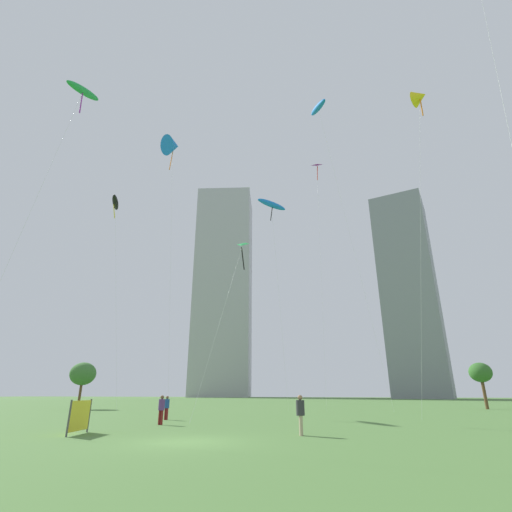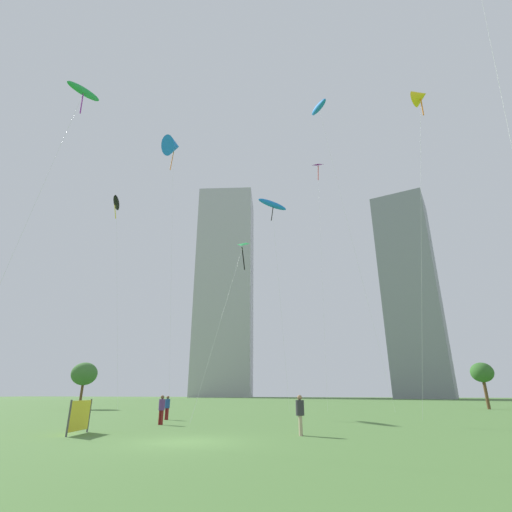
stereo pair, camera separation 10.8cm
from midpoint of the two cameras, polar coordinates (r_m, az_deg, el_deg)
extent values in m
plane|color=#4C7538|center=(16.37, -10.93, -26.07)|extent=(280.00, 280.00, 0.00)
cylinder|color=maroon|center=(24.93, -14.60, -22.70)|extent=(0.15, 0.15, 0.80)
cylinder|color=maroon|center=(24.82, -14.29, -22.74)|extent=(0.15, 0.15, 0.80)
cylinder|color=#593372|center=(24.85, -14.29, -21.08)|extent=(0.37, 0.37, 0.63)
sphere|color=brown|center=(24.84, -14.21, -20.11)|extent=(0.22, 0.22, 0.22)
cylinder|color=tan|center=(18.43, 6.71, -24.27)|extent=(0.15, 0.15, 0.82)
cylinder|color=tan|center=(18.60, 6.65, -24.23)|extent=(0.15, 0.15, 0.82)
cylinder|color=#2D2D33|center=(18.47, 6.58, -21.97)|extent=(0.38, 0.38, 0.65)
sphere|color=#997051|center=(18.46, 6.53, -20.61)|extent=(0.22, 0.22, 0.22)
cylinder|color=maroon|center=(29.15, -13.75, -22.32)|extent=(0.14, 0.14, 0.76)
cylinder|color=maroon|center=(29.04, -13.51, -22.35)|extent=(0.14, 0.14, 0.76)
cylinder|color=#1E478C|center=(29.07, -13.51, -21.00)|extent=(0.35, 0.35, 0.60)
sphere|color=brown|center=(29.06, -13.44, -20.21)|extent=(0.21, 0.21, 0.21)
cylinder|color=silver|center=(48.47, -20.60, -5.68)|extent=(3.61, 0.38, 25.53)
ellipsoid|color=black|center=(53.63, -20.67, 7.63)|extent=(2.99, 4.58, 0.98)
cylinder|color=yellow|center=(53.07, -20.84, 6.38)|extent=(0.37, 0.34, 1.99)
cylinder|color=silver|center=(46.30, 9.81, -2.16)|extent=(0.55, 2.47, 31.57)
pyramid|color=purple|center=(54.25, 9.18, 13.57)|extent=(1.36, 1.94, 1.05)
cylinder|color=red|center=(53.52, 9.27, 12.34)|extent=(0.24, 0.35, 2.07)
cylinder|color=silver|center=(22.67, 32.39, 23.86)|extent=(3.56, 3.92, 32.85)
cylinder|color=silver|center=(44.67, -12.94, -0.82)|extent=(2.01, 0.37, 32.23)
cone|color=blue|center=(52.35, -12.64, 16.06)|extent=(3.69, 3.70, 3.18)
cylinder|color=orange|center=(51.17, -12.82, 14.17)|extent=(0.12, 0.69, 3.53)
cylinder|color=silver|center=(41.44, 14.37, 1.75)|extent=(5.08, 4.67, 33.49)
ellipsoid|color=blue|center=(48.18, 9.35, 21.40)|extent=(2.44, 4.33, 2.05)
cylinder|color=silver|center=(31.70, -31.46, 5.05)|extent=(0.70, 4.72, 27.33)
ellipsoid|color=green|center=(40.01, -24.86, 21.82)|extent=(0.84, 4.40, 2.35)
cylinder|color=purple|center=(39.19, -25.15, 20.40)|extent=(0.34, 0.45, 1.97)
cylinder|color=silver|center=(42.81, 3.51, -6.84)|extent=(0.96, 3.10, 23.10)
ellipsoid|color=blue|center=(45.53, 2.28, 7.86)|extent=(3.64, 1.24, 2.16)
cylinder|color=black|center=(44.97, 2.30, 6.49)|extent=(0.35, 0.10, 1.84)
cylinder|color=silver|center=(32.12, 23.69, 2.01)|extent=(3.12, 2.36, 25.88)
cone|color=yellow|center=(37.97, 23.56, 21.30)|extent=(1.75, 1.84, 1.53)
cylinder|color=orange|center=(37.27, 23.81, 20.00)|extent=(0.13, 0.27, 1.63)
cylinder|color=silver|center=(28.84, -5.44, -9.30)|extent=(1.60, 6.27, 14.28)
pyramid|color=green|center=(33.51, -2.09, 1.89)|extent=(0.92, 1.40, 0.81)
cylinder|color=black|center=(33.04, -2.12, -0.35)|extent=(0.34, 0.21, 2.09)
cylinder|color=brown|center=(50.67, -25.32, -18.68)|extent=(0.29, 0.29, 2.84)
ellipsoid|color=#3D7033|center=(50.71, -24.90, -15.94)|extent=(2.94, 2.94, 2.58)
cylinder|color=brown|center=(52.69, 31.41, -17.55)|extent=(0.35, 0.35, 3.12)
ellipsoid|color=#336628|center=(52.74, 30.93, -14.95)|extent=(2.48, 2.48, 2.20)
cube|color=gray|center=(131.63, 22.37, -5.25)|extent=(20.50, 21.93, 63.99)
cube|color=#A8A8AD|center=(161.12, -4.93, -5.08)|extent=(26.32, 25.51, 86.29)
cylinder|color=#4C4C4C|center=(21.50, -24.19, -21.26)|extent=(0.08, 0.08, 1.50)
cylinder|color=#4C4C4C|center=(19.63, -26.74, -21.17)|extent=(0.08, 0.08, 1.50)
cube|color=yellow|center=(20.56, -25.38, -21.08)|extent=(0.46, 2.01, 1.30)
camera|label=1|loc=(0.05, -90.13, 0.05)|focal=26.28mm
camera|label=2|loc=(0.05, 89.87, -0.05)|focal=26.28mm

